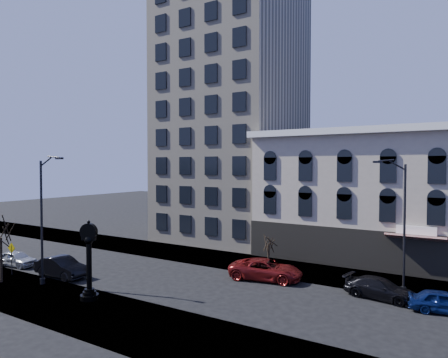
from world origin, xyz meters
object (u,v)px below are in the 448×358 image
Objects in this scene: street_clock at (89,264)px; car_near_a at (17,259)px; car_near_b at (62,267)px; street_lamp_near at (48,186)px; warning_sign at (12,253)px.

street_clock reaches higher than car_near_a.
car_near_b is at bearing 133.94° from street_clock.
car_near_a is 0.82× the size of car_near_b.
warning_sign is (-5.25, 0.16, -5.67)m from street_lamp_near.
street_lamp_near is (-5.13, 0.54, 5.07)m from street_clock.
car_near_b is at bearing 22.11° from warning_sign.
car_near_b is (3.71, 2.02, -1.13)m from warning_sign.
street_lamp_near reaches higher than warning_sign.
street_lamp_near is 7.73m from warning_sign.
warning_sign is 4.37m from car_near_b.
warning_sign is at bearing 170.87° from street_lamp_near.
street_lamp_near is 3.74× the size of warning_sign.
car_near_b is at bearing -97.02° from car_near_a.
street_clock is at bearing -113.01° from car_near_b.
street_clock is 1.08× the size of car_near_b.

